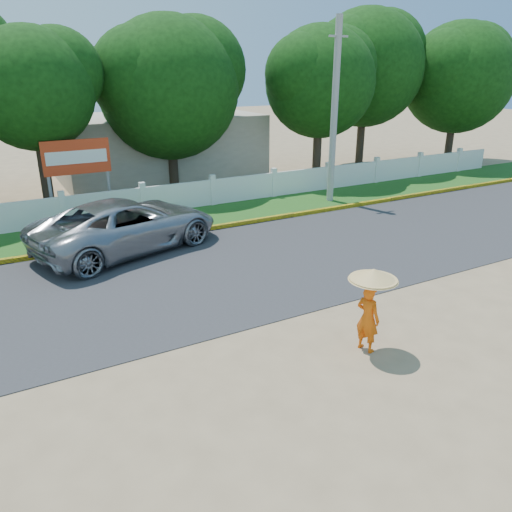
{
  "coord_description": "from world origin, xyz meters",
  "views": [
    {
      "loc": [
        -5.37,
        -7.7,
        5.52
      ],
      "look_at": [
        0.0,
        2.0,
        1.3
      ],
      "focal_mm": 35.0,
      "sensor_mm": 36.0,
      "label": 1
    }
  ],
  "objects_px": {
    "vehicle": "(127,225)",
    "monk_with_parasol": "(370,298)",
    "billboard": "(77,161)",
    "utility_pole": "(334,113)"
  },
  "relations": [
    {
      "from": "vehicle",
      "to": "billboard",
      "type": "bearing_deg",
      "value": -11.23
    },
    {
      "from": "utility_pole",
      "to": "vehicle",
      "type": "distance_m",
      "value": 10.04
    },
    {
      "from": "vehicle",
      "to": "monk_with_parasol",
      "type": "relative_size",
      "value": 3.3
    },
    {
      "from": "billboard",
      "to": "monk_with_parasol",
      "type": "bearing_deg",
      "value": -76.62
    },
    {
      "from": "vehicle",
      "to": "monk_with_parasol",
      "type": "height_order",
      "value": "monk_with_parasol"
    },
    {
      "from": "utility_pole",
      "to": "billboard",
      "type": "xyz_separation_m",
      "value": [
        -9.91,
        2.91,
        -1.58
      ]
    },
    {
      "from": "monk_with_parasol",
      "to": "billboard",
      "type": "bearing_deg",
      "value": 103.38
    },
    {
      "from": "vehicle",
      "to": "utility_pole",
      "type": "bearing_deg",
      "value": -95.57
    },
    {
      "from": "monk_with_parasol",
      "to": "billboard",
      "type": "distance_m",
      "value": 13.61
    },
    {
      "from": "monk_with_parasol",
      "to": "utility_pole",
      "type": "bearing_deg",
      "value": 56.67
    }
  ]
}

